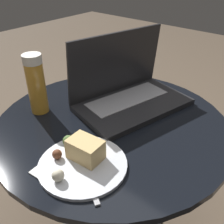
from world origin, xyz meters
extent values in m
plane|color=brown|center=(0.00, 0.00, 0.00)|extent=(6.00, 6.00, 0.00)
cylinder|color=black|center=(0.00, 0.00, 0.01)|extent=(0.40, 0.40, 0.01)
cylinder|color=black|center=(0.00, 0.00, 0.24)|extent=(0.06, 0.06, 0.45)
cylinder|color=black|center=(0.00, 0.00, 0.48)|extent=(0.73, 0.73, 0.02)
cube|color=white|center=(-0.21, -0.04, 0.49)|extent=(0.19, 0.14, 0.00)
cube|color=#232326|center=(0.11, 0.00, 0.50)|extent=(0.42, 0.30, 0.02)
cube|color=gray|center=(0.12, 0.03, 0.51)|extent=(0.31, 0.17, 0.00)
cube|color=#232326|center=(0.14, 0.10, 0.61)|extent=(0.37, 0.12, 0.22)
cube|color=#19234C|center=(0.14, 0.09, 0.61)|extent=(0.34, 0.10, 0.20)
cylinder|color=gold|center=(-0.11, 0.23, 0.57)|extent=(0.06, 0.06, 0.17)
cylinder|color=white|center=(-0.11, 0.23, 0.67)|extent=(0.06, 0.06, 0.03)
cylinder|color=silver|center=(-0.20, -0.07, 0.49)|extent=(0.22, 0.22, 0.01)
cube|color=#DBB775|center=(-0.18, -0.07, 0.52)|extent=(0.07, 0.09, 0.05)
sphere|color=brown|center=(-0.23, -0.01, 0.51)|extent=(0.03, 0.03, 0.03)
sphere|color=#4C6B33|center=(-0.18, 0.01, 0.51)|extent=(0.03, 0.03, 0.03)
sphere|color=beige|center=(-0.28, -0.07, 0.51)|extent=(0.03, 0.03, 0.03)
cube|color=#B2B2B7|center=(-0.23, -0.13, 0.49)|extent=(0.07, 0.11, 0.01)
cube|color=#B2B2B7|center=(-0.19, -0.06, 0.49)|extent=(0.05, 0.06, 0.01)
camera|label=1|loc=(-0.53, -0.45, 0.95)|focal=42.00mm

